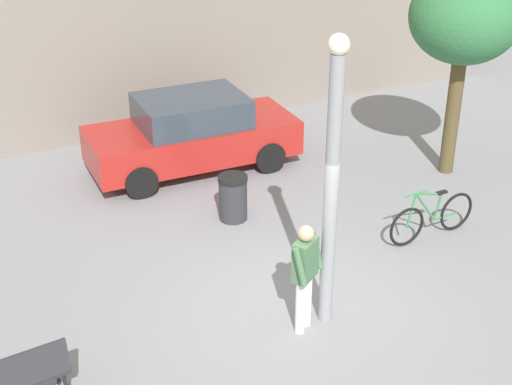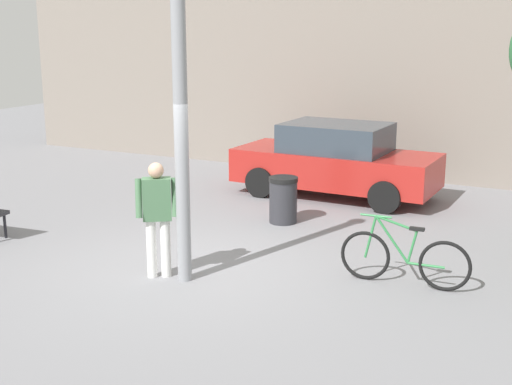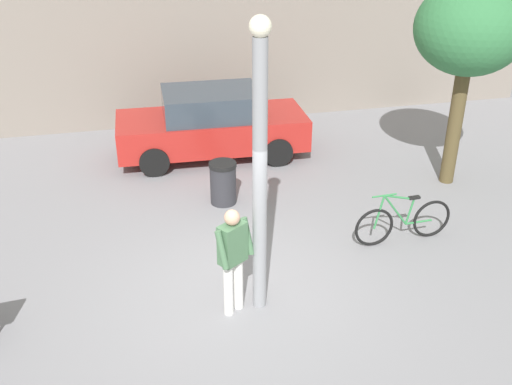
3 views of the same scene
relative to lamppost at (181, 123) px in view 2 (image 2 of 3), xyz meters
name	(u,v)px [view 2 (image 2 of 3)]	position (x,y,z in m)	size (l,w,h in m)	color
ground_plane	(187,269)	(-0.22, 0.39, -2.24)	(36.00, 36.00, 0.00)	gray
lamppost	(181,123)	(0.00, 0.00, 0.00)	(0.28, 0.28, 4.21)	gray
person_by_lamppost	(157,212)	(-0.39, -0.06, -1.27)	(0.62, 0.52, 1.67)	white
bicycle_green	(404,259)	(2.82, 1.17, -1.85)	(1.81, 0.14, 0.97)	black
parked_car_red	(336,160)	(0.22, 5.59, -1.46)	(4.25, 1.93, 1.55)	#AD231E
trash_bin	(283,200)	(0.06, 3.28, -1.81)	(0.53, 0.53, 0.85)	#2D2D33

